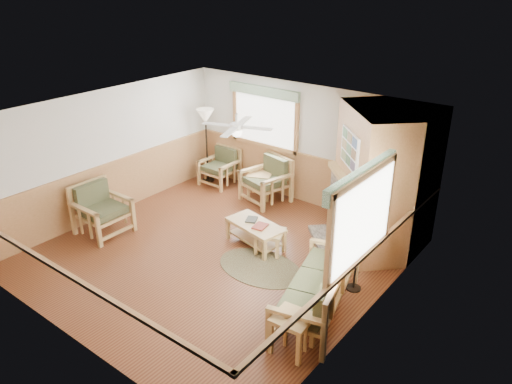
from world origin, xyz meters
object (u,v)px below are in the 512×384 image
Objects in this scene: armchair_left at (102,210)px; footstool at (270,241)px; sofa at (317,285)px; floor_lamp_right at (357,247)px; end_table_chairs at (260,185)px; armchair_back_right at (266,180)px; coffee_table at (255,234)px; floor_lamp_left at (207,146)px; end_table_sofa at (292,333)px; armchair_back_left at (219,167)px.

footstool is (3.09, 1.46, -0.29)m from armchair_left.
armchair_left reaches higher than sofa.
armchair_left is 5.10m from floor_lamp_right.
end_table_chairs is at bearing 150.65° from floor_lamp_right.
armchair_back_right is at bearing -27.50° from armchair_left.
floor_lamp_left reaches higher than coffee_table.
end_table_chairs is 4.01m from floor_lamp_right.
footstool is at bearing -48.13° from end_table_chairs.
armchair_left is (-4.72, -0.45, 0.03)m from sofa.
floor_lamp_left is at bearing 143.51° from end_table_sofa.
armchair_left is at bearing 174.17° from end_table_sofa.
floor_lamp_left reaches higher than armchair_back_right.
armchair_left is at bearing -99.38° from sofa.
sofa is 2.07× the size of armchair_back_right.
armchair_back_right is at bearing -21.05° from end_table_chairs.
floor_lamp_right is at bearing -22.32° from armchair_back_left.
armchair_left reaches higher than end_table_chairs.
end_table_chairs is at bearing -145.78° from sofa.
footstool is at bearing -28.88° from floor_lamp_left.
armchair_left is at bearing -113.61° from end_table_chairs.
armchair_back_right is at bearing 132.82° from coffee_table.
footstool is (1.65, -1.84, -0.08)m from end_table_chairs.
end_table_chairs is 5.15m from end_table_sofa.
end_table_sofa is (3.24, -3.71, -0.22)m from armchair_back_right.
armchair_back_right is 0.32m from end_table_chairs.
armchair_back_right is (-3.05, 2.76, 0.02)m from sofa.
coffee_table is (2.72, 1.48, -0.28)m from armchair_left.
armchair_back_right is 0.87× the size of coffee_table.
armchair_left reaches higher than armchair_back_left.
sofa reaches higher than end_table_chairs.
footstool is 3.81m from floor_lamp_left.
floor_lamp_left is 5.45m from floor_lamp_right.
floor_lamp_left is at bearing -179.00° from end_table_chairs.
sofa is at bearing 101.04° from end_table_sofa.
end_table_chairs is (1.26, 0.00, -0.15)m from armchair_back_left.
floor_lamp_left is (-1.63, -0.03, 0.63)m from end_table_chairs.
floor_lamp_right is (5.10, -1.92, -0.12)m from floor_lamp_left.
footstool is at bearing 8.84° from coffee_table.
footstool is (-1.64, 1.01, -0.27)m from sofa.
end_table_chairs is 2.47m from footstool.
armchair_back_left is 0.87× the size of armchair_back_right.
armchair_left is 1.76× the size of end_table_sofa.
armchair_left is at bearing -86.68° from floor_lamp_left.
armchair_left is at bearing -93.09° from armchair_back_left.
floor_lamp_right is at bearing 153.45° from sofa.
floor_lamp_left is at bearing 3.31° from armchair_left.
sofa is 5.68m from floor_lamp_left.
floor_lamp_right is (4.91, 1.35, 0.30)m from armchair_left.
end_table_sofa is 0.36× the size of floor_lamp_right.
sofa is at bearing -29.84° from floor_lamp_left.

